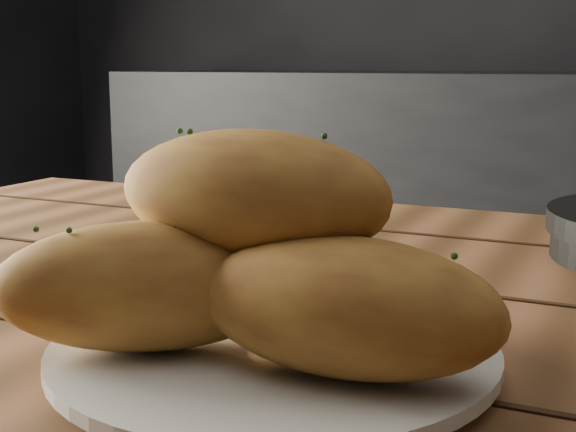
# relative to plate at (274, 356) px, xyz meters

# --- Properties ---
(plate) EXTENTS (0.26, 0.26, 0.02)m
(plate) POSITION_rel_plate_xyz_m (0.00, 0.00, 0.00)
(plate) COLOR silver
(plate) RESTS_ON table
(bread_rolls) EXTENTS (0.30, 0.27, 0.13)m
(bread_rolls) POSITION_rel_plate_xyz_m (-0.01, -0.00, 0.06)
(bread_rolls) COLOR gold
(bread_rolls) RESTS_ON plate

